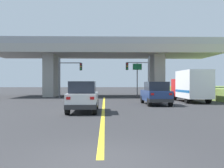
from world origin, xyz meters
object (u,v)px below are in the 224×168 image
at_px(suv_crossing, 156,93).
at_px(traffic_signal_nearside, 141,72).
at_px(suv_lead, 83,97).
at_px(box_truck, 191,86).
at_px(highway_sign, 137,72).
at_px(traffic_signal_farside, 67,72).

bearing_deg(suv_crossing, traffic_signal_nearside, 88.22).
relative_size(suv_lead, box_truck, 0.65).
height_order(box_truck, highway_sign, highway_sign).
xyz_separation_m(suv_lead, traffic_signal_nearside, (6.03, 15.87, 2.33)).
bearing_deg(suv_crossing, traffic_signal_farside, 130.09).
bearing_deg(suv_lead, traffic_signal_farside, 101.86).
relative_size(box_truck, traffic_signal_farside, 1.29).
bearing_deg(suv_lead, suv_crossing, 42.89).
height_order(suv_lead, traffic_signal_farside, traffic_signal_farside).
height_order(traffic_signal_nearside, highway_sign, traffic_signal_nearside).
relative_size(suv_crossing, highway_sign, 0.99).
distance_m(traffic_signal_farside, highway_sign, 9.57).
distance_m(suv_lead, traffic_signal_farside, 16.61).
relative_size(suv_lead, highway_sign, 0.90).
distance_m(suv_lead, traffic_signal_nearside, 17.14).
xyz_separation_m(traffic_signal_nearside, traffic_signal_farside, (-9.42, 0.23, -0.07)).
bearing_deg(suv_lead, highway_sign, 72.33).
bearing_deg(traffic_signal_farside, box_truck, -28.83).
height_order(box_truck, traffic_signal_farside, traffic_signal_farside).
bearing_deg(box_truck, suv_lead, -139.34).
relative_size(suv_crossing, traffic_signal_farside, 0.91).
distance_m(box_truck, traffic_signal_farside, 15.49).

